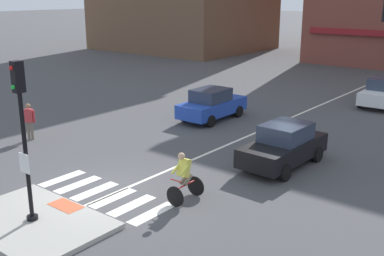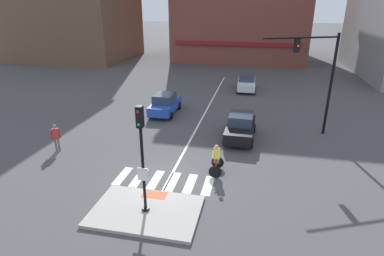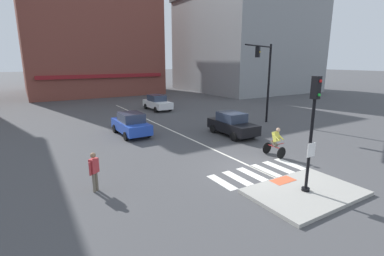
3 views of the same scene
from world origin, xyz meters
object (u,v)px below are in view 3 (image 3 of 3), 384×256
at_px(car_black_eastbound_mid, 232,124).
at_px(car_white_eastbound_distant, 157,103).
at_px(traffic_light_mast, 265,72).
at_px(cyclist, 275,141).
at_px(car_blue_westbound_far, 131,124).
at_px(signal_pole, 312,124).
at_px(pedestrian_at_curb_left, 94,169).

bearing_deg(car_black_eastbound_mid, car_white_eastbound_distant, 91.07).
xyz_separation_m(traffic_light_mast, cyclist, (-5.47, -6.50, -3.45)).
xyz_separation_m(car_black_eastbound_mid, car_blue_westbound_far, (-6.20, 3.80, 0.00)).
xyz_separation_m(signal_pole, cyclist, (2.43, 3.91, -2.02)).
bearing_deg(traffic_light_mast, car_black_eastbound_mid, -160.57).
bearing_deg(car_white_eastbound_distant, signal_pole, -98.22).
height_order(signal_pole, traffic_light_mast, traffic_light_mast).
relative_size(traffic_light_mast, car_black_eastbound_mid, 1.59).
relative_size(car_white_eastbound_distant, cyclist, 2.47).
relative_size(traffic_light_mast, car_blue_westbound_far, 1.60).
bearing_deg(cyclist, signal_pole, -121.84).
xyz_separation_m(car_white_eastbound_distant, pedestrian_at_curb_left, (-10.27, -16.68, 0.17)).
height_order(car_white_eastbound_distant, car_black_eastbound_mid, same).
xyz_separation_m(traffic_light_mast, car_white_eastbound_distant, (-4.82, 10.90, -3.51)).
bearing_deg(car_blue_westbound_far, cyclist, -58.50).
height_order(car_blue_westbound_far, cyclist, cyclist).
relative_size(car_black_eastbound_mid, car_blue_westbound_far, 1.01).
distance_m(traffic_light_mast, car_white_eastbound_distant, 12.42).
distance_m(car_black_eastbound_mid, cyclist, 4.96).
bearing_deg(cyclist, car_black_eastbound_mid, 79.73).
bearing_deg(pedestrian_at_curb_left, signal_pole, -32.76).
distance_m(signal_pole, traffic_light_mast, 13.14).
distance_m(car_white_eastbound_distant, pedestrian_at_curb_left, 19.59).
xyz_separation_m(car_blue_westbound_far, pedestrian_at_curb_left, (-4.30, -7.96, 0.17)).
height_order(traffic_light_mast, pedestrian_at_curb_left, traffic_light_mast).
relative_size(traffic_light_mast, cyclist, 3.92).
height_order(signal_pole, car_blue_westbound_far, signal_pole).
xyz_separation_m(car_white_eastbound_distant, car_blue_westbound_far, (-5.97, -8.71, 0.00)).
height_order(car_black_eastbound_mid, cyclist, cyclist).
distance_m(cyclist, pedestrian_at_curb_left, 9.65).
xyz_separation_m(traffic_light_mast, car_black_eastbound_mid, (-4.59, -1.62, -3.51)).
distance_m(traffic_light_mast, cyclist, 9.17).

